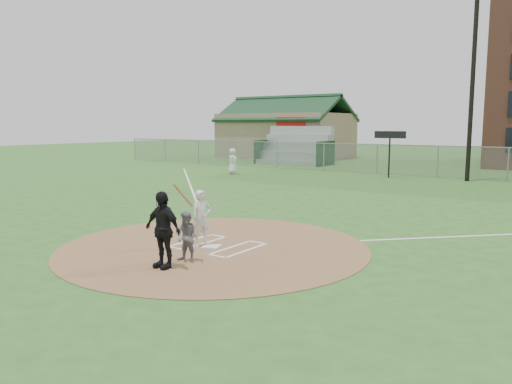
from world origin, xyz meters
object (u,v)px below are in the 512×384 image
Objects in this scene: umpire at (162,230)px; ondeck_player at (233,161)px; home_plate at (212,246)px; batter_at_plate at (201,218)px; catcher at (187,237)px.

umpire reaches higher than ondeck_player.
home_plate is at bearing 150.94° from ondeck_player.
ondeck_player is at bearing 125.21° from batter_at_plate.
ondeck_player is 20.26m from batter_at_plate.
ondeck_player reaches higher than catcher.
catcher is 0.76m from umpire.
ondeck_player is at bearing 124.39° from umpire.
ondeck_player is at bearing 117.71° from catcher.
home_plate is at bearing 100.98° from catcher.
catcher reaches higher than home_plate.
catcher is 0.71× the size of ondeck_player.
home_plate is 0.25× the size of batter_at_plate.
home_plate is at bearing 14.93° from batter_at_plate.
catcher is at bearing 149.68° from ondeck_player.
batter_at_plate reaches higher than catcher.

